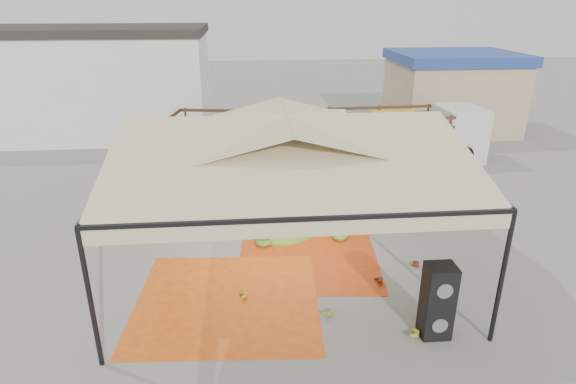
{
  "coord_description": "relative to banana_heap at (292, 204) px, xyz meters",
  "views": [
    {
      "loc": [
        -1.01,
        -11.83,
        6.74
      ],
      "look_at": [
        0.2,
        1.5,
        1.3
      ],
      "focal_mm": 30.0,
      "sensor_mm": 36.0,
      "label": 1
    }
  ],
  "objects": [
    {
      "name": "truck_left",
      "position": [
        -0.61,
        4.72,
        0.94
      ],
      "size": [
        7.33,
        3.52,
        2.41
      ],
      "rotation": [
        0.0,
        0.0,
        -0.17
      ],
      "color": "#4A2618",
      "rests_on": "ground"
    },
    {
      "name": "canopy_tent",
      "position": [
        -0.39,
        -2.33,
        2.76
      ],
      "size": [
        8.1,
        8.1,
        4.0
      ],
      "color": "black",
      "rests_on": "ground"
    },
    {
      "name": "banana_leaves",
      "position": [
        -4.09,
        -0.61,
        -0.54
      ],
      "size": [
        0.96,
        1.36,
        3.7
      ],
      "primitive_type": null,
      "color": "#27721E",
      "rests_on": "ground"
    },
    {
      "name": "hand_red_a",
      "position": [
        2.95,
        -3.22,
        -0.43
      ],
      "size": [
        0.61,
        0.57,
        0.22
      ],
      "primitive_type": "ellipsoid",
      "rotation": [
        0.0,
        0.0,
        -0.46
      ],
      "color": "#522312",
      "rests_on": "ground"
    },
    {
      "name": "hanging_bunches",
      "position": [
        0.61,
        -3.06,
        2.08
      ],
      "size": [
        1.74,
        0.24,
        0.2
      ],
      "color": "#46841B",
      "rests_on": "ground"
    },
    {
      "name": "hand_yellow_a",
      "position": [
        1.97,
        -6.03,
        -0.43
      ],
      "size": [
        0.6,
        0.55,
        0.22
      ],
      "primitive_type": "ellipsoid",
      "rotation": [
        0.0,
        0.0,
        -0.41
      ],
      "color": "gold",
      "rests_on": "ground"
    },
    {
      "name": "tarp_right",
      "position": [
        0.22,
        -2.42,
        -0.54
      ],
      "size": [
        4.17,
        4.34,
        0.01
      ],
      "primitive_type": "cube",
      "rotation": [
        0.0,
        0.0,
        -0.09
      ],
      "color": "#CA4413",
      "rests_on": "ground"
    },
    {
      "name": "ground",
      "position": [
        -0.39,
        -2.33,
        -0.54
      ],
      "size": [
        90.0,
        90.0,
        0.0
      ],
      "primitive_type": "plane",
      "color": "slate",
      "rests_on": "ground"
    },
    {
      "name": "building_white",
      "position": [
        -10.39,
        11.67,
        2.17
      ],
      "size": [
        14.3,
        6.3,
        5.4
      ],
      "color": "silver",
      "rests_on": "ground"
    },
    {
      "name": "building_tan",
      "position": [
        9.61,
        10.67,
        1.53
      ],
      "size": [
        6.3,
        5.3,
        4.1
      ],
      "color": "tan",
      "rests_on": "ground"
    },
    {
      "name": "banana_heap",
      "position": [
        0.0,
        0.0,
        0.0
      ],
      "size": [
        6.26,
        5.75,
        1.09
      ],
      "primitive_type": "ellipsoid",
      "rotation": [
        0.0,
        0.0,
        0.38
      ],
      "color": "#47821B",
      "rests_on": "ground"
    },
    {
      "name": "speaker_stack",
      "position": [
        2.48,
        -6.03,
        0.3
      ],
      "size": [
        0.61,
        0.54,
        1.68
      ],
      "rotation": [
        0.0,
        0.0,
        -0.01
      ],
      "color": "black",
      "rests_on": "ground"
    },
    {
      "name": "truck_right",
      "position": [
        5.79,
        5.62,
        0.88
      ],
      "size": [
        6.81,
        2.61,
        2.3
      ],
      "rotation": [
        0.0,
        0.0,
        0.05
      ],
      "color": "#512A1B",
      "rests_on": "ground"
    },
    {
      "name": "tarp_left",
      "position": [
        -1.98,
        -4.4,
        -0.54
      ],
      "size": [
        4.56,
        4.37,
        0.01
      ],
      "primitive_type": "cube",
      "rotation": [
        0.0,
        0.0,
        -0.06
      ],
      "color": "orange",
      "rests_on": "ground"
    },
    {
      "name": "vendor",
      "position": [
        1.07,
        0.68,
        0.24
      ],
      "size": [
        0.65,
        0.51,
        1.56
      ],
      "primitive_type": "imported",
      "rotation": [
        0.0,
        0.0,
        3.41
      ],
      "color": "gray",
      "rests_on": "ground"
    },
    {
      "name": "hand_yellow_b",
      "position": [
        -1.67,
        -4.32,
        -0.44
      ],
      "size": [
        0.53,
        0.47,
        0.21
      ],
      "primitive_type": "ellipsoid",
      "rotation": [
        0.0,
        0.0,
        0.21
      ],
      "color": "#B29D23",
      "rests_on": "ground"
    },
    {
      "name": "hand_green",
      "position": [
        0.28,
        -5.12,
        -0.44
      ],
      "size": [
        0.57,
        0.57,
        0.2
      ],
      "primitive_type": "ellipsoid",
      "rotation": [
        0.0,
        0.0,
        -0.78
      ],
      "color": "#50801A",
      "rests_on": "ground"
    },
    {
      "name": "hand_red_b",
      "position": [
        1.74,
        -3.97,
        -0.44
      ],
      "size": [
        0.46,
        0.38,
        0.21
      ],
      "primitive_type": "ellipsoid",
      "rotation": [
        0.0,
        0.0,
        -0.02
      ],
      "color": "#511812",
      "rests_on": "ground"
    }
  ]
}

